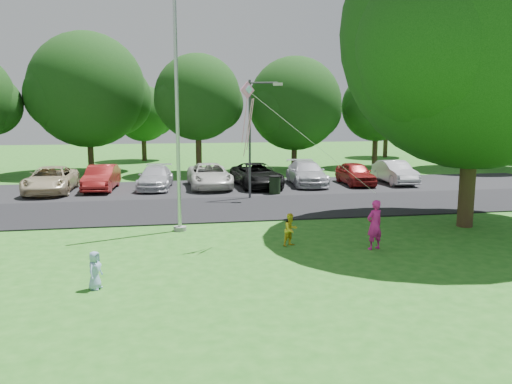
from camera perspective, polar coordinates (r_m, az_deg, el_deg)
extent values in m
plane|color=#256D1C|center=(15.36, 5.17, -8.18)|extent=(120.00, 120.00, 0.00)
cube|color=black|center=(23.90, -0.53, -1.80)|extent=(60.00, 6.00, 0.06)
cube|color=black|center=(30.23, -2.60, 0.51)|extent=(42.00, 7.00, 0.06)
cylinder|color=#B7BABF|center=(19.14, -9.04, 10.34)|extent=(0.14, 0.14, 10.00)
cylinder|color=gray|center=(19.65, -8.68, -4.15)|extent=(0.50, 0.50, 0.16)
cylinder|color=#3F3F44|center=(26.13, -0.72, 5.92)|extent=(0.12, 0.12, 6.19)
cylinder|color=#3F3F44|center=(26.05, 0.88, 12.38)|extent=(1.41, 0.49, 0.09)
cube|color=silver|center=(25.99, 2.50, 12.22)|extent=(0.51, 0.35, 0.14)
cylinder|color=black|center=(27.73, 2.16, 0.71)|extent=(0.62, 0.62, 1.00)
cylinder|color=black|center=(27.66, 2.17, 1.79)|extent=(0.67, 0.67, 0.06)
cylinder|color=#332316|center=(21.54, 23.03, 1.43)|extent=(0.62, 0.62, 3.89)
sphere|color=black|center=(21.58, 23.99, 16.29)|extent=(10.40, 10.40, 10.40)
sphere|color=black|center=(23.68, 27.25, 13.46)|extent=(6.76, 6.76, 6.76)
sphere|color=black|center=(19.33, 20.81, 15.85)|extent=(6.24, 6.24, 6.24)
sphere|color=black|center=(19.42, 19.68, 14.33)|extent=(5.41, 5.41, 5.41)
cylinder|color=#332316|center=(39.88, -18.38, 4.41)|extent=(0.44, 0.44, 3.19)
sphere|color=black|center=(39.80, -18.72, 10.98)|extent=(8.50, 8.50, 8.50)
sphere|color=black|center=(40.40, -15.77, 10.18)|extent=(5.53, 5.53, 5.53)
sphere|color=black|center=(39.02, -21.42, 10.26)|extent=(5.10, 5.10, 5.10)
cylinder|color=#332316|center=(37.22, -6.56, 4.69)|extent=(0.44, 0.44, 3.43)
sphere|color=black|center=(37.12, -6.67, 10.71)|extent=(6.27, 6.27, 6.27)
sphere|color=black|center=(37.85, -4.56, 10.00)|extent=(4.07, 4.07, 4.07)
sphere|color=black|center=(36.27, -8.59, 10.22)|extent=(3.76, 3.76, 3.76)
cylinder|color=#332316|center=(39.70, 4.39, 4.44)|extent=(0.44, 0.44, 2.66)
sphere|color=black|center=(39.58, 4.46, 10.04)|extent=(7.27, 7.27, 7.27)
sphere|color=black|center=(40.71, 6.44, 9.22)|extent=(4.72, 4.72, 4.72)
sphere|color=black|center=(38.34, 2.66, 9.54)|extent=(4.36, 4.36, 4.36)
cylinder|color=#332316|center=(42.69, 13.43, 4.79)|extent=(0.44, 0.44, 3.02)
sphere|color=black|center=(42.58, 13.60, 9.48)|extent=(5.67, 5.67, 5.67)
sphere|color=black|center=(43.62, 14.83, 8.86)|extent=(3.68, 3.68, 3.68)
sphere|color=black|center=(41.49, 12.54, 9.14)|extent=(3.40, 3.40, 3.40)
cylinder|color=#332316|center=(44.72, 25.25, 4.62)|extent=(0.44, 0.44, 3.42)
sphere|color=black|center=(44.67, 25.67, 10.74)|extent=(8.77, 8.77, 8.77)
sphere|color=black|center=(46.52, 26.98, 9.73)|extent=(5.70, 5.70, 5.70)
sphere|color=black|center=(42.75, 24.55, 10.33)|extent=(5.26, 5.26, 5.26)
cylinder|color=#332316|center=(48.28, -12.67, 5.05)|extent=(0.44, 0.44, 2.60)
sphere|color=black|center=(48.17, -12.80, 8.75)|extent=(5.20, 5.20, 5.20)
sphere|color=black|center=(48.66, -11.37, 8.34)|extent=(3.38, 3.38, 3.38)
sphere|color=black|center=(47.58, -14.09, 8.39)|extent=(3.12, 3.12, 3.12)
cylinder|color=#332316|center=(52.54, 14.57, 5.29)|extent=(0.44, 0.44, 2.60)
sphere|color=black|center=(52.44, 14.71, 8.69)|extent=(5.20, 5.20, 5.20)
sphere|color=black|center=(53.41, 15.61, 8.24)|extent=(3.38, 3.38, 3.38)
sphere|color=black|center=(51.42, 13.94, 8.43)|extent=(3.12, 3.12, 3.12)
imported|color=#C6B793|center=(30.39, -22.40, 1.31)|extent=(2.45, 5.25, 1.45)
imported|color=maroon|center=(30.36, -17.25, 1.57)|extent=(1.83, 4.48, 1.44)
imported|color=silver|center=(30.11, -11.42, 1.63)|extent=(2.28, 4.71, 1.32)
imported|color=silver|center=(30.07, -5.34, 1.88)|extent=(2.52, 5.26, 1.45)
imported|color=black|center=(30.22, 0.05, 1.94)|extent=(2.85, 5.36, 1.43)
imported|color=silver|center=(31.22, 5.81, 2.14)|extent=(2.38, 5.13, 1.45)
imported|color=maroon|center=(31.83, 11.28, 2.10)|extent=(1.79, 4.15, 1.40)
imported|color=silver|center=(32.96, 15.58, 2.21)|extent=(1.66, 4.39, 1.43)
imported|color=#D91C8D|center=(17.13, 13.40, -3.66)|extent=(0.71, 0.57, 1.68)
imported|color=yellow|center=(17.19, 3.99, -4.31)|extent=(0.69, 0.65, 1.14)
imported|color=#8DABD9|center=(13.73, -17.93, -8.51)|extent=(0.49, 0.58, 1.01)
cube|color=pink|center=(16.95, -0.99, 11.56)|extent=(0.53, 0.29, 0.57)
cube|color=#8CC6E5|center=(16.93, -0.80, 11.63)|extent=(0.26, 0.15, 0.27)
cylinder|color=white|center=(16.72, 6.34, 5.76)|extent=(4.07, 1.44, 3.38)
cylinder|color=pink|center=(16.92, -1.32, 8.11)|extent=(0.19, 0.24, 1.52)
cylinder|color=pink|center=(17.01, -0.67, 7.72)|extent=(0.21, 0.40, 1.74)
cylinder|color=pink|center=(16.87, -0.94, 7.30)|extent=(0.23, 0.59, 1.94)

